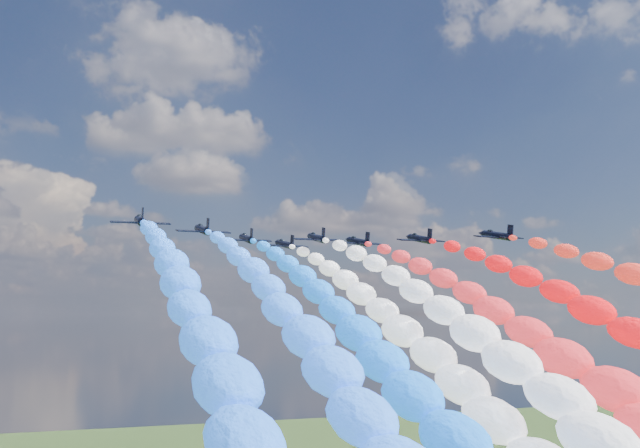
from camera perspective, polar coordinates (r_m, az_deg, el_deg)
name	(u,v)px	position (r m, az deg, el deg)	size (l,w,h in m)	color
jet_0	(140,221)	(125.90, -13.57, 0.24)	(9.58, 12.85, 2.83)	black
trail_0	(200,359)	(70.24, -9.16, -10.13)	(6.34, 106.40, 42.96)	#246AFA
jet_1	(203,230)	(137.06, -8.95, -0.43)	(9.58, 12.85, 2.83)	black
trail_1	(294,352)	(82.49, -1.97, -9.71)	(6.34, 106.40, 42.96)	#296FFC
jet_2	(247,239)	(152.08, -5.63, -1.12)	(9.58, 12.85, 2.83)	black
trail_2	(348,345)	(98.54, 2.14, -9.25)	(6.34, 106.40, 42.96)	blue
jet_3	(317,238)	(150.06, -0.26, -1.07)	(9.58, 12.85, 2.83)	black
trail_3	(459,346)	(98.81, 10.54, -9.13)	(6.34, 106.40, 42.96)	silver
jet_4	(285,244)	(164.04, -2.70, -1.56)	(9.58, 12.85, 2.83)	black
trail_4	(393,342)	(111.56, 5.62, -8.95)	(6.34, 106.40, 42.96)	white
jet_5	(358,242)	(158.04, 2.93, -1.36)	(9.58, 12.85, 2.83)	black
trail_5	(511,343)	(108.31, 14.40, -8.83)	(6.34, 106.40, 42.96)	red
jet_6	(420,239)	(153.13, 7.63, -1.13)	(9.58, 12.85, 2.83)	black
trail_6	(616,345)	(106.26, 21.70, -8.60)	(6.34, 106.40, 42.96)	red
jet_7	(497,235)	(149.31, 13.36, -0.86)	(9.58, 12.85, 2.83)	black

